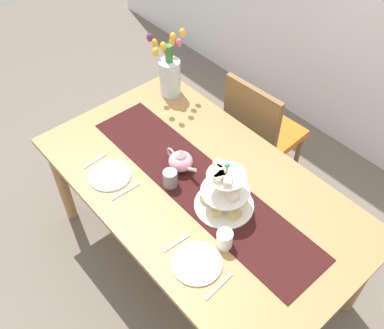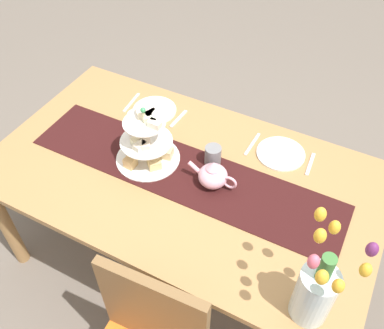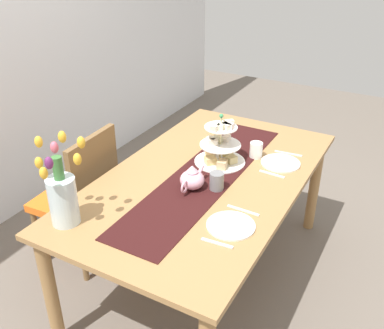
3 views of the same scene
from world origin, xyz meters
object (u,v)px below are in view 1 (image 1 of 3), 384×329
tiered_cake_stand (225,193)px  mug_white_text (224,239)px  fork_right (176,243)px  teapot (180,161)px  dining_table (199,195)px  chair_left (260,131)px  knife_left (126,191)px  tulip_vase (169,72)px  dinner_plate_left (110,175)px  mug_grey (170,178)px  dinner_plate_right (197,263)px  fork_left (95,160)px  knife_right (219,286)px

tiered_cake_stand → mug_white_text: tiered_cake_stand is taller
fork_right → teapot: bearing=137.6°
dining_table → chair_left: size_ratio=1.96×
tiered_cake_stand → knife_left: 0.52m
mug_white_text → tulip_vase: bearing=153.1°
dinner_plate_left → chair_left: bearing=82.8°
teapot → mug_white_text: 0.53m
chair_left → teapot: size_ratio=3.82×
chair_left → mug_white_text: bearing=-57.3°
tiered_cake_stand → fork_right: tiered_cake_stand is taller
fork_right → mug_grey: 0.36m
tulip_vase → mug_grey: size_ratio=4.76×
chair_left → tulip_vase: tulip_vase is taller
teapot → dinner_plate_left: size_ratio=1.04×
knife_left → mug_white_text: 0.59m
dinner_plate_left → tiered_cake_stand: bearing=30.5°
mug_grey → mug_white_text: bearing=-5.5°
teapot → dinner_plate_right: size_ratio=1.04×
chair_left → dinner_plate_right: 1.22m
dining_table → tiered_cake_stand: (0.18, -0.00, 0.19)m
fork_left → mug_white_text: size_ratio=1.58×
dining_table → chair_left: (-0.22, 0.74, -0.13)m
chair_left → mug_grey: bearing=-81.5°
fork_left → knife_left: bearing=0.0°
dining_table → mug_grey: size_ratio=18.75×
tiered_cake_stand → mug_white_text: bearing=-43.3°
chair_left → knife_left: 1.08m
tulip_vase → dinner_plate_left: bearing=-63.6°
tulip_vase → mug_white_text: bearing=-26.9°
fork_right → mug_white_text: 0.23m
dining_table → dinner_plate_left: bearing=-138.1°
tiered_cake_stand → knife_right: tiered_cake_stand is taller
tulip_vase → knife_right: 1.39m
dining_table → mug_white_text: size_ratio=18.75×
tulip_vase → mug_white_text: (1.05, -0.53, -0.11)m
tiered_cake_stand → dinner_plate_right: (0.16, -0.32, -0.10)m
dining_table → fork_left: bearing=-147.5°
teapot → knife_left: (-0.06, -0.32, -0.06)m
chair_left → teapot: 0.79m
knife_left → fork_right: bearing=0.0°
tulip_vase → fork_right: bearing=-37.6°
knife_left → dinner_plate_right: (0.55, 0.00, 0.00)m
dinner_plate_left → knife_right: size_ratio=1.35×
mug_grey → dining_table: bearing=51.0°
chair_left → knife_right: bearing=-56.0°
tiered_cake_stand → fork_right: 0.33m
dining_table → tiered_cake_stand: size_ratio=5.86×
fork_right → knife_right: (0.29, 0.00, 0.00)m
knife_left → mug_grey: (0.12, 0.20, 0.05)m
fork_right → mug_grey: size_ratio=1.58×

